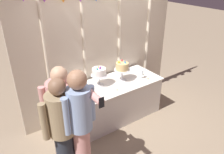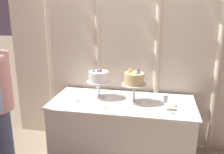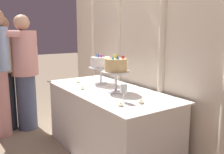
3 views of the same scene
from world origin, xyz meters
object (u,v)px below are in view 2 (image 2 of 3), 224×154
(cake_display_nearright, at_px, (134,80))
(tealight_far_left, at_px, (77,101))
(cake_table, at_px, (122,130))
(cake_display_nearleft, at_px, (99,78))
(wine_glass, at_px, (165,99))
(tealight_near_right, at_px, (172,113))
(tealight_far_right, at_px, (175,106))
(tealight_near_left, at_px, (105,107))

(cake_display_nearright, relative_size, tealight_far_left, 9.00)
(tealight_far_left, bearing_deg, cake_table, 11.24)
(cake_display_nearleft, relative_size, wine_glass, 2.21)
(cake_display_nearright, xyz_separation_m, wine_glass, (0.34, -0.15, -0.14))
(wine_glass, height_order, tealight_near_right, wine_glass)
(cake_display_nearright, xyz_separation_m, tealight_far_left, (-0.64, -0.11, -0.25))
(cake_display_nearright, bearing_deg, tealight_far_right, -5.67)
(cake_display_nearright, bearing_deg, cake_display_nearleft, 169.18)
(cake_display_nearleft, relative_size, tealight_far_right, 7.28)
(tealight_near_left, bearing_deg, cake_display_nearleft, 114.73)
(cake_display_nearleft, xyz_separation_m, cake_display_nearright, (0.43, -0.08, 0.02))
(tealight_far_right, bearing_deg, wine_glass, -137.39)
(wine_glass, xyz_separation_m, tealight_far_left, (-0.98, 0.04, -0.11))
(cake_table, xyz_separation_m, wine_glass, (0.47, -0.14, 0.48))
(cake_display_nearleft, relative_size, tealight_far_left, 8.40)
(cake_display_nearleft, bearing_deg, cake_display_nearright, -10.82)
(cake_table, height_order, tealight_far_right, tealight_far_right)
(tealight_near_right, bearing_deg, cake_table, 157.47)
(cake_table, relative_size, wine_glass, 9.95)
(cake_display_nearright, xyz_separation_m, tealight_far_right, (0.45, -0.04, -0.25))
(cake_table, bearing_deg, tealight_far_right, -3.54)
(tealight_far_left, height_order, tealight_near_left, tealight_near_left)
(cake_table, distance_m, wine_glass, 0.69)
(wine_glass, bearing_deg, tealight_near_left, -172.17)
(cake_display_nearright, height_order, tealight_far_right, cake_display_nearright)
(cake_display_nearleft, distance_m, tealight_far_left, 0.37)
(tealight_far_left, distance_m, tealight_near_right, 1.07)
(tealight_far_left, xyz_separation_m, tealight_near_right, (1.06, -0.13, 0.00))
(tealight_near_right, bearing_deg, wine_glass, 131.54)
(cake_display_nearright, height_order, wine_glass, cake_display_nearright)
(cake_table, xyz_separation_m, tealight_far_left, (-0.51, -0.10, 0.37))
(tealight_near_left, bearing_deg, wine_glass, 7.83)
(tealight_near_left, bearing_deg, cake_table, 55.74)
(cake_table, height_order, tealight_far_left, tealight_far_left)
(tealight_far_left, bearing_deg, cake_display_nearleft, 42.32)
(wine_glass, distance_m, tealight_far_right, 0.19)
(cake_table, bearing_deg, tealight_far_left, -168.76)
(tealight_near_left, relative_size, tealight_near_right, 0.92)
(tealight_near_left, relative_size, tealight_far_right, 0.80)
(tealight_far_right, bearing_deg, tealight_far_left, -176.58)
(wine_glass, distance_m, tealight_near_right, 0.16)
(cake_display_nearleft, bearing_deg, cake_table, -16.94)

